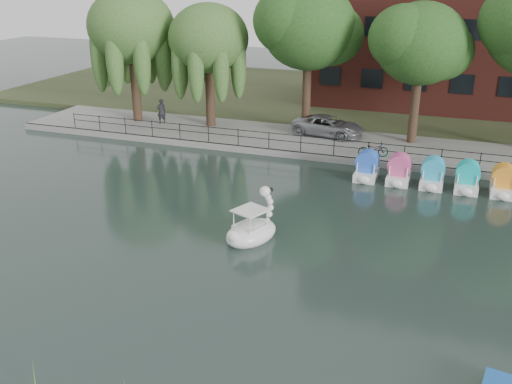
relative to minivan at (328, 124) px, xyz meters
The scene contains 14 objects.
ground_plane 17.25m from the minivan, 92.46° to the right, with size 120.00×120.00×0.00m, color #334440.
promenade 1.69m from the minivan, 121.79° to the right, with size 40.00×6.00×0.40m, color gray.
kerb 4.31m from the minivan, 100.12° to the right, with size 40.00×0.25×0.40m, color gray.
land_strip 12.86m from the minivan, 93.30° to the left, with size 60.00×22.00×0.36m, color #47512D.
railing 4.01m from the minivan, 100.62° to the right, with size 32.00×0.05×1.00m.
willow_left 14.90m from the minivan, behind, with size 5.88×5.88×9.01m.
willow_mid 9.70m from the minivan, behind, with size 5.32×5.32×8.15m.
broadleaf_center 6.22m from the minivan, 155.09° to the left, with size 6.00×6.00×9.25m.
broadleaf_right 7.44m from the minivan, ahead, with size 5.40×5.40×8.32m.
minivan is the anchor object (origin of this frame).
bicycle 4.94m from the minivan, 45.26° to the right, with size 1.72×0.60×1.00m, color gray.
pedestrian 11.70m from the minivan, behind, with size 0.71×0.48×1.98m, color black.
swan_boat 15.21m from the minivan, 88.84° to the right, with size 2.45×2.95×2.14m.
pedal_boat_row 10.00m from the minivan, 38.45° to the right, with size 9.65×1.70×1.40m.
Camera 1 is at (8.49, -18.21, 10.65)m, focal length 40.00 mm.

